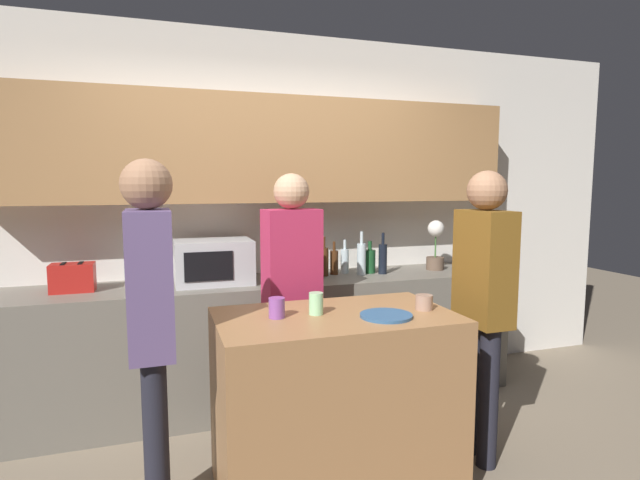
{
  "coord_description": "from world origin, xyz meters",
  "views": [
    {
      "loc": [
        -0.76,
        -2.04,
        1.59
      ],
      "look_at": [
        0.08,
        0.52,
        1.28
      ],
      "focal_mm": 28.0,
      "sensor_mm": 36.0,
      "label": 1
    }
  ],
  "objects_px": {
    "bottle_0": "(318,267)",
    "bottle_3": "(345,260)",
    "bottle_2": "(334,262)",
    "person_right": "(292,283)",
    "bottle_5": "(370,261)",
    "bottle_1": "(324,261)",
    "potted_plant": "(436,245)",
    "person_center": "(151,313)",
    "person_left": "(483,292)",
    "bottle_6": "(383,258)",
    "plate_on_island": "(386,316)",
    "cup_0": "(277,308)",
    "microwave": "(213,262)",
    "bottle_4": "(361,258)",
    "toaster": "(73,278)",
    "cup_2": "(424,302)",
    "cup_1": "(316,304)"
  },
  "relations": [
    {
      "from": "bottle_1",
      "to": "bottle_5",
      "type": "bearing_deg",
      "value": 1.37
    },
    {
      "from": "bottle_3",
      "to": "person_left",
      "type": "bearing_deg",
      "value": -73.42
    },
    {
      "from": "plate_on_island",
      "to": "cup_1",
      "type": "bearing_deg",
      "value": 153.24
    },
    {
      "from": "bottle_3",
      "to": "bottle_0",
      "type": "bearing_deg",
      "value": -149.43
    },
    {
      "from": "toaster",
      "to": "cup_2",
      "type": "bearing_deg",
      "value": -33.22
    },
    {
      "from": "microwave",
      "to": "cup_1",
      "type": "relative_size",
      "value": 4.7
    },
    {
      "from": "microwave",
      "to": "bottle_1",
      "type": "relative_size",
      "value": 1.77
    },
    {
      "from": "plate_on_island",
      "to": "person_left",
      "type": "relative_size",
      "value": 0.16
    },
    {
      "from": "bottle_2",
      "to": "person_right",
      "type": "bearing_deg",
      "value": -129.67
    },
    {
      "from": "cup_0",
      "to": "person_right",
      "type": "distance_m",
      "value": 0.63
    },
    {
      "from": "toaster",
      "to": "person_center",
      "type": "height_order",
      "value": "person_center"
    },
    {
      "from": "bottle_1",
      "to": "person_right",
      "type": "relative_size",
      "value": 0.18
    },
    {
      "from": "bottle_0",
      "to": "bottle_3",
      "type": "relative_size",
      "value": 0.87
    },
    {
      "from": "bottle_1",
      "to": "cup_0",
      "type": "bearing_deg",
      "value": -118.79
    },
    {
      "from": "potted_plant",
      "to": "person_right",
      "type": "xyz_separation_m",
      "value": [
        -1.32,
        -0.53,
        -0.12
      ]
    },
    {
      "from": "plate_on_island",
      "to": "cup_0",
      "type": "bearing_deg",
      "value": 163.29
    },
    {
      "from": "bottle_1",
      "to": "person_left",
      "type": "height_order",
      "value": "person_left"
    },
    {
      "from": "bottle_0",
      "to": "bottle_4",
      "type": "bearing_deg",
      "value": 8.47
    },
    {
      "from": "bottle_6",
      "to": "person_right",
      "type": "distance_m",
      "value": 0.98
    },
    {
      "from": "bottle_0",
      "to": "bottle_5",
      "type": "bearing_deg",
      "value": 13.11
    },
    {
      "from": "microwave",
      "to": "person_center",
      "type": "relative_size",
      "value": 0.31
    },
    {
      "from": "bottle_6",
      "to": "person_right",
      "type": "relative_size",
      "value": 0.19
    },
    {
      "from": "person_left",
      "to": "person_right",
      "type": "relative_size",
      "value": 1.01
    },
    {
      "from": "bottle_5",
      "to": "plate_on_island",
      "type": "distance_m",
      "value": 1.39
    },
    {
      "from": "bottle_2",
      "to": "bottle_1",
      "type": "bearing_deg",
      "value": -159.76
    },
    {
      "from": "microwave",
      "to": "bottle_1",
      "type": "bearing_deg",
      "value": 1.2
    },
    {
      "from": "toaster",
      "to": "bottle_1",
      "type": "relative_size",
      "value": 0.88
    },
    {
      "from": "bottle_2",
      "to": "person_left",
      "type": "relative_size",
      "value": 0.15
    },
    {
      "from": "bottle_0",
      "to": "microwave",
      "type": "bearing_deg",
      "value": 173.79
    },
    {
      "from": "plate_on_island",
      "to": "cup_2",
      "type": "distance_m",
      "value": 0.26
    },
    {
      "from": "bottle_1",
      "to": "person_right",
      "type": "bearing_deg",
      "value": -125.41
    },
    {
      "from": "bottle_2",
      "to": "bottle_4",
      "type": "bearing_deg",
      "value": -22.07
    },
    {
      "from": "potted_plant",
      "to": "person_center",
      "type": "distance_m",
      "value": 2.43
    },
    {
      "from": "bottle_2",
      "to": "bottle_6",
      "type": "height_order",
      "value": "bottle_6"
    },
    {
      "from": "potted_plant",
      "to": "bottle_3",
      "type": "bearing_deg",
      "value": 174.14
    },
    {
      "from": "cup_0",
      "to": "person_left",
      "type": "relative_size",
      "value": 0.06
    },
    {
      "from": "bottle_4",
      "to": "plate_on_island",
      "type": "xyz_separation_m",
      "value": [
        -0.39,
        -1.25,
        -0.09
      ]
    },
    {
      "from": "person_center",
      "to": "person_right",
      "type": "relative_size",
      "value": 1.03
    },
    {
      "from": "cup_1",
      "to": "bottle_1",
      "type": "bearing_deg",
      "value": 69.63
    },
    {
      "from": "bottle_2",
      "to": "bottle_5",
      "type": "relative_size",
      "value": 1.02
    },
    {
      "from": "cup_1",
      "to": "bottle_3",
      "type": "bearing_deg",
      "value": 62.92
    },
    {
      "from": "person_center",
      "to": "cup_0",
      "type": "bearing_deg",
      "value": 92.77
    },
    {
      "from": "bottle_6",
      "to": "bottle_5",
      "type": "bearing_deg",
      "value": 142.96
    },
    {
      "from": "plate_on_island",
      "to": "microwave",
      "type": "bearing_deg",
      "value": 118.89
    },
    {
      "from": "person_left",
      "to": "bottle_3",
      "type": "bearing_deg",
      "value": 16.48
    },
    {
      "from": "bottle_0",
      "to": "bottle_2",
      "type": "xyz_separation_m",
      "value": [
        0.17,
        0.13,
        0.01
      ]
    },
    {
      "from": "bottle_2",
      "to": "bottle_3",
      "type": "height_order",
      "value": "bottle_3"
    },
    {
      "from": "person_left",
      "to": "bottle_0",
      "type": "bearing_deg",
      "value": 30.58
    },
    {
      "from": "person_right",
      "to": "bottle_1",
      "type": "bearing_deg",
      "value": -131.46
    },
    {
      "from": "bottle_2",
      "to": "cup_0",
      "type": "xyz_separation_m",
      "value": [
        -0.72,
        -1.17,
        -0.02
      ]
    }
  ]
}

